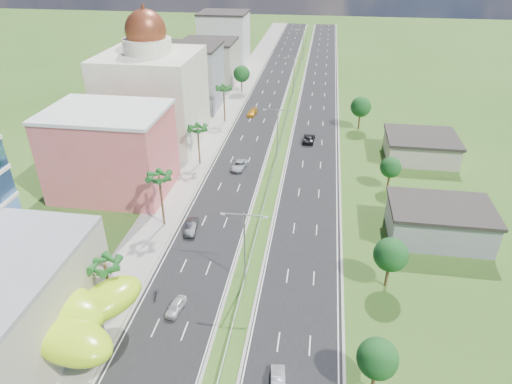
% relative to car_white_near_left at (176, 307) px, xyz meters
% --- Properties ---
extents(ground, '(500.00, 500.00, 0.00)m').
position_rel_car_white_near_left_xyz_m(ground, '(7.69, -3.16, -0.70)').
color(ground, '#2D5119').
rests_on(ground, ground).
extents(road_left, '(11.00, 260.00, 0.04)m').
position_rel_car_white_near_left_xyz_m(road_left, '(0.19, 86.84, -0.68)').
color(road_left, black).
rests_on(road_left, ground).
extents(road_right, '(11.00, 260.00, 0.04)m').
position_rel_car_white_near_left_xyz_m(road_right, '(15.19, 86.84, -0.68)').
color(road_right, black).
rests_on(road_right, ground).
extents(sidewalk_left, '(7.00, 260.00, 0.12)m').
position_rel_car_white_near_left_xyz_m(sidewalk_left, '(-9.31, 86.84, -0.64)').
color(sidewalk_left, gray).
rests_on(sidewalk_left, ground).
extents(median_guardrail, '(0.10, 216.06, 0.76)m').
position_rel_car_white_near_left_xyz_m(median_guardrail, '(7.69, 68.83, -0.08)').
color(median_guardrail, gray).
rests_on(median_guardrail, ground).
extents(streetlight_median_b, '(6.04, 0.25, 11.00)m').
position_rel_car_white_near_left_xyz_m(streetlight_median_b, '(7.69, 6.84, 6.05)').
color(streetlight_median_b, gray).
rests_on(streetlight_median_b, ground).
extents(streetlight_median_c, '(6.04, 0.25, 11.00)m').
position_rel_car_white_near_left_xyz_m(streetlight_median_c, '(7.69, 46.84, 6.05)').
color(streetlight_median_c, gray).
rests_on(streetlight_median_c, ground).
extents(streetlight_median_d, '(6.04, 0.25, 11.00)m').
position_rel_car_white_near_left_xyz_m(streetlight_median_d, '(7.69, 91.84, 6.05)').
color(streetlight_median_d, gray).
rests_on(streetlight_median_d, ground).
extents(streetlight_median_e, '(6.04, 0.25, 11.00)m').
position_rel_car_white_near_left_xyz_m(streetlight_median_e, '(7.69, 136.84, 6.05)').
color(streetlight_median_e, gray).
rests_on(streetlight_median_e, ground).
extents(lime_canopy, '(18.00, 15.00, 7.40)m').
position_rel_car_white_near_left_xyz_m(lime_canopy, '(-12.31, -7.16, 4.29)').
color(lime_canopy, '#AADE15').
rests_on(lime_canopy, ground).
extents(pink_shophouse, '(20.00, 15.00, 15.00)m').
position_rel_car_white_near_left_xyz_m(pink_shophouse, '(-20.31, 28.84, 6.80)').
color(pink_shophouse, '#D05955').
rests_on(pink_shophouse, ground).
extents(domed_building, '(20.00, 20.00, 28.70)m').
position_rel_car_white_near_left_xyz_m(domed_building, '(-20.31, 51.84, 10.65)').
color(domed_building, beige).
rests_on(domed_building, ground).
extents(midrise_grey, '(16.00, 15.00, 16.00)m').
position_rel_car_white_near_left_xyz_m(midrise_grey, '(-19.31, 76.84, 7.30)').
color(midrise_grey, gray).
rests_on(midrise_grey, ground).
extents(midrise_beige, '(16.00, 15.00, 13.00)m').
position_rel_car_white_near_left_xyz_m(midrise_beige, '(-19.31, 98.84, 5.80)').
color(midrise_beige, '#AFA690').
rests_on(midrise_beige, ground).
extents(midrise_white, '(16.00, 15.00, 18.00)m').
position_rel_car_white_near_left_xyz_m(midrise_white, '(-19.31, 121.84, 8.30)').
color(midrise_white, silver).
rests_on(midrise_white, ground).
extents(shed_near, '(15.00, 10.00, 5.00)m').
position_rel_car_white_near_left_xyz_m(shed_near, '(35.69, 21.84, 1.80)').
color(shed_near, gray).
rests_on(shed_near, ground).
extents(shed_far, '(14.00, 12.00, 4.40)m').
position_rel_car_white_near_left_xyz_m(shed_far, '(37.69, 51.84, 1.50)').
color(shed_far, '#AFA690').
rests_on(shed_far, ground).
extents(palm_tree_b, '(3.60, 3.60, 8.10)m').
position_rel_car_white_near_left_xyz_m(palm_tree_b, '(-7.81, -1.16, 6.36)').
color(palm_tree_b, '#47301C').
rests_on(palm_tree_b, ground).
extents(palm_tree_c, '(3.60, 3.60, 9.60)m').
position_rel_car_white_near_left_xyz_m(palm_tree_c, '(-7.81, 18.84, 7.80)').
color(palm_tree_c, '#47301C').
rests_on(palm_tree_c, ground).
extents(palm_tree_d, '(3.60, 3.60, 8.60)m').
position_rel_car_white_near_left_xyz_m(palm_tree_d, '(-7.81, 41.84, 6.84)').
color(palm_tree_d, '#47301C').
rests_on(palm_tree_d, ground).
extents(palm_tree_e, '(3.60, 3.60, 9.40)m').
position_rel_car_white_near_left_xyz_m(palm_tree_e, '(-7.81, 66.84, 7.61)').
color(palm_tree_e, '#47301C').
rests_on(palm_tree_e, ground).
extents(leafy_tree_lfar, '(4.90, 4.90, 8.05)m').
position_rel_car_white_near_left_xyz_m(leafy_tree_lfar, '(-7.81, 91.84, 4.88)').
color(leafy_tree_lfar, '#47301C').
rests_on(leafy_tree_lfar, ground).
extents(leafy_tree_ra, '(4.20, 4.20, 6.90)m').
position_rel_car_white_near_left_xyz_m(leafy_tree_ra, '(23.69, -8.16, 4.07)').
color(leafy_tree_ra, '#47301C').
rests_on(leafy_tree_ra, ground).
extents(leafy_tree_rb, '(4.55, 4.55, 7.47)m').
position_rel_car_white_near_left_xyz_m(leafy_tree_rb, '(26.69, 8.84, 4.48)').
color(leafy_tree_rb, '#47301C').
rests_on(leafy_tree_rb, ground).
extents(leafy_tree_rc, '(3.85, 3.85, 6.33)m').
position_rel_car_white_near_left_xyz_m(leafy_tree_rc, '(29.69, 36.84, 3.67)').
color(leafy_tree_rc, '#47301C').
rests_on(leafy_tree_rc, ground).
extents(leafy_tree_rd, '(4.90, 4.90, 8.05)m').
position_rel_car_white_near_left_xyz_m(leafy_tree_rd, '(25.69, 66.84, 4.88)').
color(leafy_tree_rd, '#47301C').
rests_on(leafy_tree_rd, ground).
extents(car_white_near_left, '(2.17, 4.09, 1.32)m').
position_rel_car_white_near_left_xyz_m(car_white_near_left, '(0.00, 0.00, 0.00)').
color(car_white_near_left, silver).
rests_on(car_white_near_left, road_left).
extents(car_dark_left, '(2.24, 4.97, 1.58)m').
position_rel_car_white_near_left_xyz_m(car_dark_left, '(-2.84, 17.60, 0.13)').
color(car_dark_left, black).
rests_on(car_dark_left, road_left).
extents(car_silver_mid_left, '(3.19, 5.58, 1.47)m').
position_rel_car_white_near_left_xyz_m(car_silver_mid_left, '(0.69, 40.78, 0.07)').
color(car_silver_mid_left, '#A7ABAF').
rests_on(car_silver_mid_left, road_left).
extents(car_yellow_far_left, '(2.53, 4.97, 1.38)m').
position_rel_car_white_near_left_xyz_m(car_yellow_far_left, '(-1.62, 72.50, 0.03)').
color(car_yellow_far_left, gold).
rests_on(car_yellow_far_left, road_left).
extents(car_silver_right, '(1.97, 4.41, 1.40)m').
position_rel_car_white_near_left_xyz_m(car_silver_right, '(13.91, -9.03, 0.04)').
color(car_silver_right, '#B2B4BB').
rests_on(car_silver_right, road_right).
extents(car_dark_far_right, '(2.96, 5.73, 1.54)m').
position_rel_car_white_near_left_xyz_m(car_dark_far_right, '(14.00, 56.90, 0.11)').
color(car_dark_far_right, black).
rests_on(car_dark_far_right, road_right).
extents(motorcycle, '(0.97, 2.22, 1.37)m').
position_rel_car_white_near_left_xyz_m(motorcycle, '(-3.32, 2.13, 0.02)').
color(motorcycle, black).
rests_on(motorcycle, road_left).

